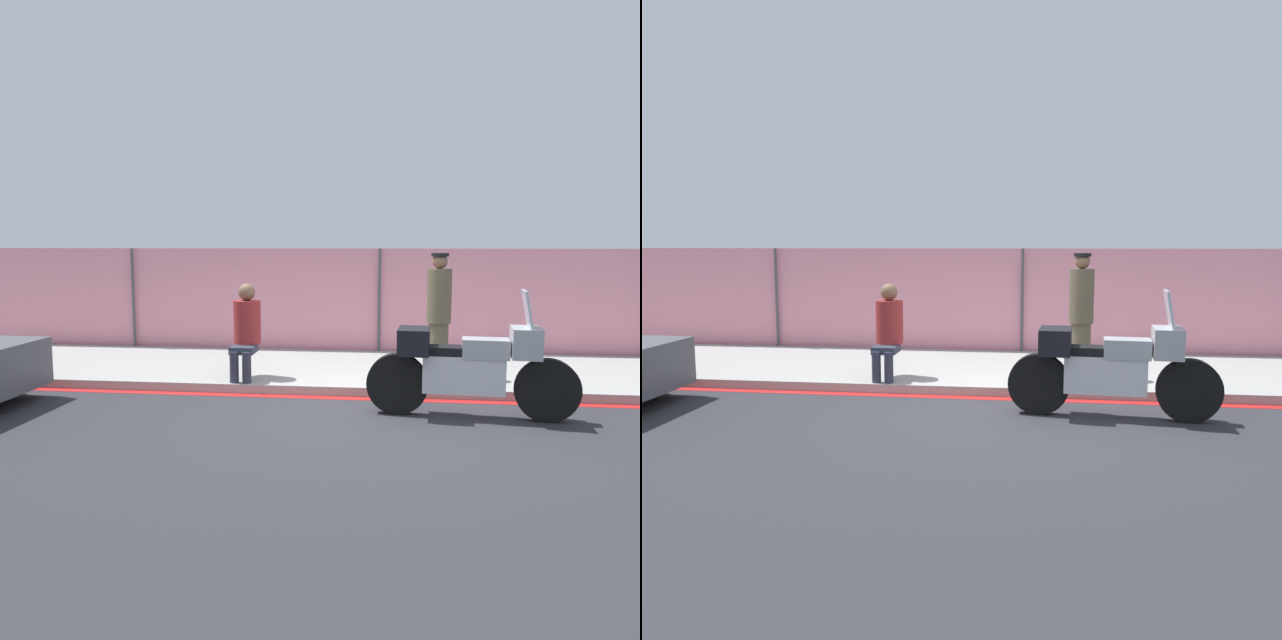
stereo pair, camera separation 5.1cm
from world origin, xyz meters
TOP-DOWN VIEW (x-y plane):
  - ground_plane at (0.00, 0.00)m, footprint 120.00×120.00m
  - sidewalk at (0.00, 2.26)m, footprint 33.09×2.84m
  - curb_paint_stripe at (0.00, 0.75)m, footprint 33.09×0.18m
  - storefront_fence at (-0.00, 3.77)m, footprint 31.44×0.17m
  - motorcycle at (1.12, 0.04)m, footprint 2.40×0.61m
  - officer_standing at (0.89, 1.73)m, footprint 0.34×0.34m
  - person_seated_on_curb at (-1.79, 1.31)m, footprint 0.38×0.68m

SIDE VIEW (x-z plane):
  - ground_plane at x=0.00m, z-range 0.00..0.00m
  - curb_paint_stripe at x=0.00m, z-range 0.00..0.01m
  - sidewalk at x=0.00m, z-range 0.00..0.12m
  - motorcycle at x=1.12m, z-range -0.14..1.34m
  - person_seated_on_curb at x=-1.79m, z-range 0.19..1.51m
  - storefront_fence at x=0.00m, z-range 0.00..1.90m
  - officer_standing at x=0.89m, z-range 0.15..1.89m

